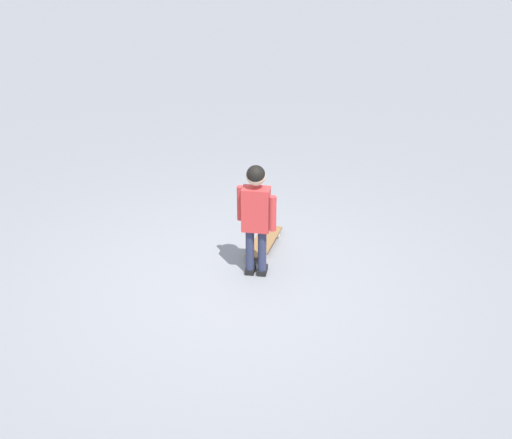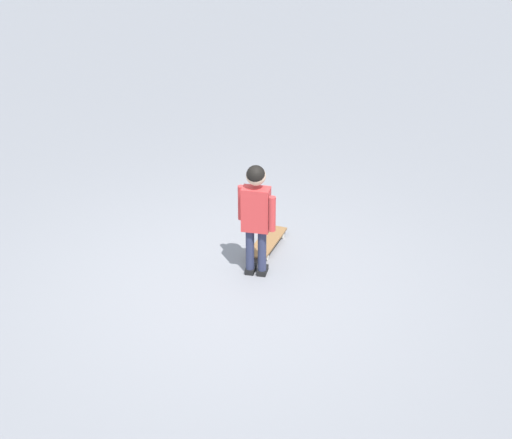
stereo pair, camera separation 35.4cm
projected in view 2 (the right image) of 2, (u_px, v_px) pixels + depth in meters
ground_plane at (229, 285)px, 6.55m from camera, size 50.00×50.00×0.00m
child_person at (256, 208)px, 6.42m from camera, size 0.40×0.27×1.06m
skateboard at (267, 242)px, 7.13m from camera, size 0.49×0.66×0.07m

